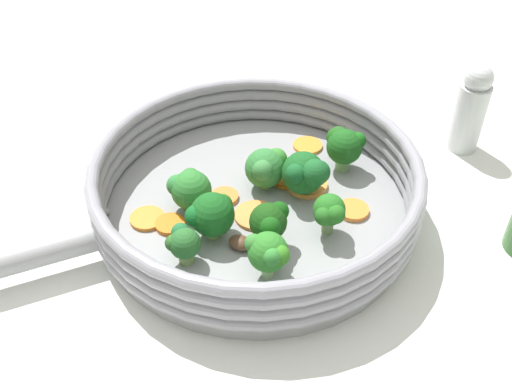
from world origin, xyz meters
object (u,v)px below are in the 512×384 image
at_px(broccoli_floret_2, 211,214).
at_px(carrot_slice_3, 147,218).
at_px(broccoli_floret_3, 306,173).
at_px(carrot_slice_0, 306,145).
at_px(broccoli_floret_4, 266,167).
at_px(carrot_slice_4, 170,224).
at_px(broccoli_floret_5, 190,189).
at_px(skillet, 256,209).
at_px(broccoli_floret_0, 268,253).
at_px(mushroom_piece_0, 210,215).
at_px(carrot_slice_1, 225,197).
at_px(mushroom_piece_1, 240,243).
at_px(salt_shaker, 471,109).
at_px(carrot_slice_5, 353,210).
at_px(broccoli_floret_7, 329,213).
at_px(carrot_slice_6, 256,215).
at_px(broccoli_floret_1, 269,222).
at_px(broccoli_floret_6, 344,145).
at_px(carrot_slice_2, 307,184).
at_px(broccoli_floret_8, 183,243).
at_px(carrot_slice_7, 289,176).

bearing_deg(broccoli_floret_2, carrot_slice_3, -166.77).
height_order(carrot_slice_3, broccoli_floret_3, broccoli_floret_3).
distance_m(carrot_slice_0, broccoli_floret_4, 0.09).
distance_m(carrot_slice_4, broccoli_floret_5, 0.04).
bearing_deg(carrot_slice_4, skillet, 53.21).
bearing_deg(carrot_slice_4, broccoli_floret_0, -3.39).
relative_size(broccoli_floret_0, mushroom_piece_0, 1.79).
relative_size(carrot_slice_1, mushroom_piece_1, 1.29).
xyz_separation_m(broccoli_floret_0, salt_shaker, (0.09, 0.31, 0.01)).
height_order(carrot_slice_1, broccoli_floret_2, broccoli_floret_2).
height_order(carrot_slice_0, carrot_slice_5, carrot_slice_5).
bearing_deg(broccoli_floret_7, mushroom_piece_1, -136.66).
bearing_deg(carrot_slice_6, carrot_slice_1, 170.22).
height_order(broccoli_floret_1, salt_shaker, salt_shaker).
height_order(carrot_slice_1, broccoli_floret_1, broccoli_floret_1).
distance_m(carrot_slice_1, carrot_slice_6, 0.04).
xyz_separation_m(broccoli_floret_0, mushroom_piece_1, (-0.04, 0.02, -0.02)).
bearing_deg(broccoli_floret_6, broccoli_floret_0, -86.24).
height_order(carrot_slice_2, broccoli_floret_1, broccoli_floret_1).
relative_size(skillet, carrot_slice_6, 7.36).
relative_size(carrot_slice_2, broccoli_floret_1, 0.91).
distance_m(broccoli_floret_2, mushroom_piece_1, 0.04).
bearing_deg(broccoli_floret_5, carrot_slice_0, 71.66).
bearing_deg(carrot_slice_1, broccoli_floret_8, -79.51).
bearing_deg(broccoli_floret_4, salt_shaker, 53.23).
height_order(carrot_slice_3, broccoli_floret_5, broccoli_floret_5).
distance_m(broccoli_floret_1, broccoli_floret_2, 0.06).
height_order(broccoli_floret_4, mushroom_piece_0, broccoli_floret_4).
bearing_deg(carrot_slice_3, broccoli_floret_1, 14.94).
distance_m(carrot_slice_4, mushroom_piece_1, 0.08).
xyz_separation_m(broccoli_floret_7, broccoli_floret_8, (-0.10, -0.10, -0.01)).
height_order(carrot_slice_5, mushroom_piece_0, mushroom_piece_0).
bearing_deg(carrot_slice_0, carrot_slice_7, -79.92).
xyz_separation_m(carrot_slice_0, carrot_slice_6, (0.01, -0.13, 0.00)).
xyz_separation_m(carrot_slice_4, carrot_slice_6, (0.07, 0.06, -0.00)).
height_order(carrot_slice_7, salt_shaker, salt_shaker).
xyz_separation_m(skillet, carrot_slice_5, (0.09, 0.04, 0.01)).
distance_m(carrot_slice_1, carrot_slice_7, 0.08).
relative_size(carrot_slice_7, broccoli_floret_3, 0.80).
bearing_deg(salt_shaker, broccoli_floret_6, -126.94).
relative_size(carrot_slice_7, broccoli_floret_4, 0.83).
xyz_separation_m(broccoli_floret_1, broccoli_floret_6, (0.01, 0.15, -0.00)).
distance_m(broccoli_floret_3, broccoli_floret_7, 0.06).
height_order(skillet, carrot_slice_2, carrot_slice_2).
relative_size(skillet, carrot_slice_0, 9.41).
bearing_deg(salt_shaker, carrot_slice_5, -106.38).
bearing_deg(carrot_slice_0, broccoli_floret_7, -54.52).
bearing_deg(carrot_slice_5, broccoli_floret_0, -104.04).
xyz_separation_m(carrot_slice_4, broccoli_floret_2, (0.04, 0.01, 0.03)).
bearing_deg(broccoli_floret_8, mushroom_piece_1, 48.69).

